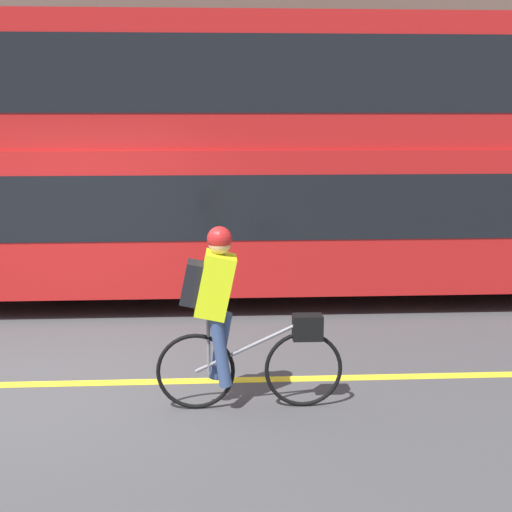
# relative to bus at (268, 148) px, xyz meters

# --- Properties ---
(ground_plane) EXTENTS (80.00, 80.00, 0.00)m
(ground_plane) POSITION_rel_bus_xyz_m (-2.40, -3.28, -2.07)
(ground_plane) COLOR #424244
(road_center_line) EXTENTS (50.00, 0.14, 0.01)m
(road_center_line) POSITION_rel_bus_xyz_m (-2.40, -3.34, -2.06)
(road_center_line) COLOR yellow
(road_center_line) RESTS_ON ground_plane
(sidewalk_curb) EXTENTS (60.00, 2.55, 0.12)m
(sidewalk_curb) POSITION_rel_bus_xyz_m (-2.40, 2.88, -2.01)
(sidewalk_curb) COLOR gray
(sidewalk_curb) RESTS_ON ground_plane
(building_facade) EXTENTS (60.00, 0.30, 8.93)m
(building_facade) POSITION_rel_bus_xyz_m (-2.40, 4.31, 2.40)
(building_facade) COLOR brown
(building_facade) RESTS_ON ground_plane
(bus) EXTENTS (9.27, 2.55, 3.75)m
(bus) POSITION_rel_bus_xyz_m (0.00, 0.00, 0.00)
(bus) COLOR black
(bus) RESTS_ON ground_plane
(cyclist_on_bike) EXTENTS (1.63, 0.32, 1.62)m
(cyclist_on_bike) POSITION_rel_bus_xyz_m (-0.61, -3.99, -1.19)
(cyclist_on_bike) COLOR black
(cyclist_on_bike) RESTS_ON ground_plane
(street_sign_post) EXTENTS (0.36, 0.09, 2.28)m
(street_sign_post) POSITION_rel_bus_xyz_m (-1.47, 2.75, -0.67)
(street_sign_post) COLOR #59595B
(street_sign_post) RESTS_ON sidewalk_curb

